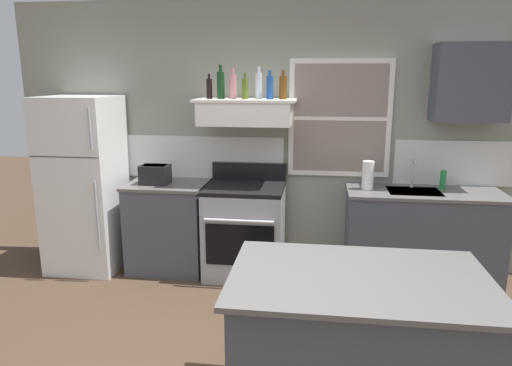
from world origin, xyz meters
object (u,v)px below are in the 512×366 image
object	(u,v)px
toaster	(155,174)
bottle_olive_oil_square	(245,88)
bottle_amber_wine	(283,87)
stove_range	(245,230)
bottle_dark_green_wine	(221,85)
dish_soap_bottle	(443,180)
bottle_balsamic_dark	(209,88)
refrigerator	(85,184)
kitchen_island	(356,351)
bottle_blue_liqueur	(270,87)
bottle_clear_tall	(259,85)
paper_towel_roll	(368,175)
bottle_rose_pink	(233,86)

from	to	relation	value
toaster	bottle_olive_oil_square	bearing A→B (deg)	3.59
bottle_amber_wine	stove_range	bearing A→B (deg)	-167.44
bottle_dark_green_wine	dish_soap_bottle	xyz separation A→B (m)	(2.12, 0.05, -0.88)
toaster	bottle_balsamic_dark	world-z (taller)	bottle_balsamic_dark
toaster	bottle_dark_green_wine	distance (m)	1.10
refrigerator	kitchen_island	world-z (taller)	refrigerator
stove_range	bottle_blue_liqueur	distance (m)	1.41
bottle_olive_oil_square	bottle_clear_tall	size ratio (longest dim) A/B	0.80
bottle_olive_oil_square	bottle_amber_wine	size ratio (longest dim) A/B	0.90
bottle_amber_wine	kitchen_island	distance (m)	2.55
paper_towel_roll	refrigerator	bearing A→B (deg)	-178.78
refrigerator	bottle_clear_tall	xyz separation A→B (m)	(1.77, 0.11, 0.99)
bottle_olive_oil_square	kitchen_island	world-z (taller)	bottle_olive_oil_square
bottle_rose_pink	dish_soap_bottle	xyz separation A→B (m)	(2.00, 0.06, -0.87)
stove_range	toaster	bearing A→B (deg)	-178.85
toaster	bottle_clear_tall	world-z (taller)	bottle_clear_tall
toaster	dish_soap_bottle	bearing A→B (deg)	3.20
kitchen_island	toaster	bearing A→B (deg)	133.31
refrigerator	toaster	size ratio (longest dim) A/B	5.95
toaster	paper_towel_roll	distance (m)	2.07
bottle_olive_oil_square	stove_range	bearing A→B (deg)	-91.51
bottle_blue_liqueur	kitchen_island	bearing A→B (deg)	-70.72
stove_range	bottle_rose_pink	bearing A→B (deg)	147.80
bottle_dark_green_wine	kitchen_island	xyz separation A→B (m)	(1.18, -2.06, -1.42)
stove_range	bottle_dark_green_wine	size ratio (longest dim) A/B	3.44
dish_soap_bottle	toaster	bearing A→B (deg)	-176.80
bottle_clear_tall	kitchen_island	distance (m)	2.63
bottle_rose_pink	bottle_blue_liqueur	size ratio (longest dim) A/B	1.07
stove_range	kitchen_island	size ratio (longest dim) A/B	0.78
toaster	kitchen_island	xyz separation A→B (m)	(1.84, -1.95, -0.55)
refrigerator	bottle_olive_oil_square	world-z (taller)	bottle_olive_oil_square
refrigerator	bottle_olive_oil_square	distance (m)	1.91
toaster	stove_range	distance (m)	1.05
stove_range	bottle_clear_tall	world-z (taller)	bottle_clear_tall
bottle_dark_green_wine	paper_towel_roll	distance (m)	1.64
bottle_balsamic_dark	bottle_olive_oil_square	distance (m)	0.36
kitchen_island	dish_soap_bottle	bearing A→B (deg)	65.92
toaster	bottle_rose_pink	size ratio (longest dim) A/B	1.04
bottle_balsamic_dark	bottle_clear_tall	distance (m)	0.48
stove_range	kitchen_island	distance (m)	2.18
bottle_balsamic_dark	bottle_blue_liqueur	xyz separation A→B (m)	(0.59, -0.03, 0.01)
dish_soap_bottle	bottle_olive_oil_square	bearing A→B (deg)	-176.98
bottle_clear_tall	paper_towel_roll	xyz separation A→B (m)	(1.05, -0.05, -0.83)
bottle_olive_oil_square	dish_soap_bottle	xyz separation A→B (m)	(1.88, 0.10, -0.85)
toaster	bottle_balsamic_dark	size ratio (longest dim) A/B	1.27
bottle_rose_pink	bottle_clear_tall	distance (m)	0.25
refrigerator	stove_range	distance (m)	1.70
bottle_amber_wine	bottle_rose_pink	bearing A→B (deg)	-179.62
bottle_olive_oil_square	paper_towel_roll	distance (m)	1.42
bottle_olive_oil_square	bottle_clear_tall	world-z (taller)	bottle_clear_tall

